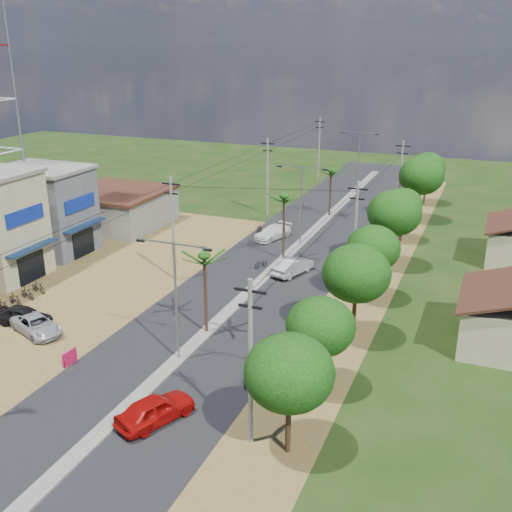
{
  "coord_description": "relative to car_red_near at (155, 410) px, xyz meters",
  "views": [
    {
      "loc": [
        17.37,
        -29.63,
        19.34
      ],
      "look_at": [
        0.31,
        12.45,
        3.0
      ],
      "focal_mm": 42.0,
      "sensor_mm": 36.0,
      "label": 1
    }
  ],
  "objects": [
    {
      "name": "utility_pole_w_b",
      "position": [
        -9.11,
        18.34,
        3.99
      ],
      "size": [
        1.6,
        0.24,
        9.0
      ],
      "color": "#605E56",
      "rests_on": "ground"
    },
    {
      "name": "roadside_sign",
      "position": [
        -8.19,
        3.2,
        -0.27
      ],
      "size": [
        0.2,
        1.19,
        0.99
      ],
      "rotation": [
        0.0,
        0.0,
        -0.1
      ],
      "color": "#AC0F3A",
      "rests_on": "ground"
    },
    {
      "name": "car_white_far",
      "position": [
        -5.33,
        32.01,
        -0.09
      ],
      "size": [
        3.28,
        5.01,
        1.35
      ],
      "primitive_type": "imported",
      "rotation": [
        0.0,
        0.0,
        -0.32
      ],
      "color": "silver",
      "rests_on": "ground"
    },
    {
      "name": "shophouse_grey",
      "position": [
        -24.09,
        20.34,
        3.4
      ],
      "size": [
        9.0,
        6.4,
        8.3
      ],
      "color": "#46484D",
      "rests_on": "ground"
    },
    {
      "name": "car_red_near",
      "position": [
        0.0,
        0.0,
        0.0
      ],
      "size": [
        3.45,
        4.84,
        1.53
      ],
      "primitive_type": "imported",
      "rotation": [
        0.0,
        0.0,
        2.73
      ],
      "color": "#9D0A08",
      "rests_on": "ground"
    },
    {
      "name": "road",
      "position": [
        -2.11,
        21.34,
        -0.74
      ],
      "size": [
        12.0,
        110.0,
        0.04
      ],
      "primitive_type": "cube",
      "color": "black",
      "rests_on": "ground"
    },
    {
      "name": "palm_median_far",
      "position": [
        -2.11,
        42.34,
        4.5
      ],
      "size": [
        2.0,
        2.0,
        5.85
      ],
      "color": "black",
      "rests_on": "ground"
    },
    {
      "name": "median",
      "position": [
        -2.11,
        24.34,
        -0.67
      ],
      "size": [
        1.0,
        90.0,
        0.18
      ],
      "primitive_type": "cube",
      "color": "#605E56",
      "rests_on": "ground"
    },
    {
      "name": "streetlight_near",
      "position": [
        -2.11,
        6.34,
        4.02
      ],
      "size": [
        5.1,
        0.18,
        8.0
      ],
      "color": "gray",
      "rests_on": "ground"
    },
    {
      "name": "tree_east_e",
      "position": [
        7.49,
        28.34,
        4.32
      ],
      "size": [
        4.8,
        4.8,
        7.14
      ],
      "color": "black",
      "rests_on": "ground"
    },
    {
      "name": "streetlight_mid",
      "position": [
        -2.11,
        31.34,
        4.02
      ],
      "size": [
        5.1,
        0.18,
        8.0
      ],
      "color": "gray",
      "rests_on": "ground"
    },
    {
      "name": "tree_east_b",
      "position": [
        7.19,
        6.34,
        3.35
      ],
      "size": [
        4.0,
        4.0,
        5.83
      ],
      "color": "black",
      "rests_on": "ground"
    },
    {
      "name": "tree_east_g",
      "position": [
        7.69,
        44.34,
        4.48
      ],
      "size": [
        5.0,
        5.0,
        7.38
      ],
      "color": "black",
      "rests_on": "ground"
    },
    {
      "name": "car_parked_silver",
      "position": [
        -13.09,
        5.83,
        -0.14
      ],
      "size": [
        4.94,
        3.57,
        1.25
      ],
      "primitive_type": "imported",
      "rotation": [
        0.0,
        0.0,
        1.2
      ],
      "color": "#A6A8AE",
      "rests_on": "ground"
    },
    {
      "name": "tree_east_a",
      "position": [
        7.39,
        0.34,
        3.72
      ],
      "size": [
        4.4,
        4.4,
        6.37
      ],
      "color": "black",
      "rests_on": "ground"
    },
    {
      "name": "streetlight_far",
      "position": [
        -2.11,
        56.34,
        4.02
      ],
      "size": [
        5.1,
        0.18,
        8.0
      ],
      "color": "gray",
      "rests_on": "ground"
    },
    {
      "name": "moto_rider_east",
      "position": [
        3.09,
        5.35,
        -0.3
      ],
      "size": [
        0.93,
        1.86,
        0.93
      ],
      "primitive_type": "imported",
      "rotation": [
        0.0,
        0.0,
        3.32
      ],
      "color": "black",
      "rests_on": "ground"
    },
    {
      "name": "tree_east_c",
      "position": [
        7.59,
        13.34,
        4.1
      ],
      "size": [
        4.6,
        4.6,
        6.83
      ],
      "color": "black",
      "rests_on": "ground"
    },
    {
      "name": "utility_pole_w_d",
      "position": [
        -9.11,
        61.34,
        3.99
      ],
      "size": [
        1.6,
        0.24,
        9.0
      ],
      "color": "#605E56",
      "rests_on": "ground"
    },
    {
      "name": "utility_pole_w_c",
      "position": [
        -9.11,
        40.34,
        3.99
      ],
      "size": [
        1.6,
        0.24,
        9.0
      ],
      "color": "#605E56",
      "rests_on": "ground"
    },
    {
      "name": "utility_pole_e_c",
      "position": [
        5.39,
        44.34,
        3.99
      ],
      "size": [
        1.6,
        0.24,
        9.0
      ],
      "color": "#605E56",
      "rests_on": "ground"
    },
    {
      "name": "utility_pole_e_b",
      "position": [
        5.39,
        22.34,
        3.99
      ],
      "size": [
        1.6,
        0.24,
        9.0
      ],
      "color": "#605E56",
      "rests_on": "ground"
    },
    {
      "name": "car_silver_mid",
      "position": [
        -0.19,
        23.33,
        -0.02
      ],
      "size": [
        2.88,
        4.77,
        1.49
      ],
      "primitive_type": "imported",
      "rotation": [
        0.0,
        0.0,
        2.83
      ],
      "color": "#A6A8AE",
      "rests_on": "ground"
    },
    {
      "name": "tree_east_h",
      "position": [
        7.39,
        52.34,
        3.87
      ],
      "size": [
        4.4,
        4.4,
        6.52
      ],
      "color": "black",
      "rests_on": "ground"
    },
    {
      "name": "moto_rider_west_a",
      "position": [
        -3.31,
        23.7,
        -0.36
      ],
      "size": [
        1.13,
        1.63,
        0.81
      ],
      "primitive_type": "imported",
      "rotation": [
        0.0,
        0.0,
        -0.43
      ],
      "color": "black",
      "rests_on": "ground"
    },
    {
      "name": "dirt_shoulder_east",
      "position": [
        6.39,
        21.34,
        -0.75
      ],
      "size": [
        5.0,
        90.0,
        0.03
      ],
      "primitive_type": "cube",
      "color": "brown",
      "rests_on": "ground"
    },
    {
      "name": "tree_east_d",
      "position": [
        7.29,
        20.34,
        3.57
      ],
      "size": [
        4.2,
        4.2,
        6.13
      ],
      "color": "black",
      "rests_on": "ground"
    },
    {
      "name": "dirt_lot_west",
      "position": [
        -17.11,
        14.34,
        -0.75
      ],
      "size": [
        18.0,
        46.0,
        0.04
      ],
      "primitive_type": "cube",
      "color": "brown",
      "rests_on": "ground"
    },
    {
      "name": "low_shed",
      "position": [
        -23.11,
        30.34,
        1.2
      ],
      "size": [
        10.4,
        10.4,
        3.95
      ],
      "color": "#605E56",
      "rests_on": "ground"
    },
    {
      "name": "palm_median_near",
      "position": [
        -2.11,
        10.34,
        4.77
      ],
      "size": [
        2.0,
        2.0,
        6.15
      ],
      "color": "black",
      "rests_on": "ground"
    },
    {
      "name": "car_parked_dark",
      "position": [
        -14.89,
        6.57,
        -0.06
      ],
      "size": [
        4.27,
        2.05,
        1.41
      ],
      "primitive_type": "imported",
      "rotation": [
        0.0,
        0.0,
        1.67
      ],
      "color": "black",
      "rests_on": "ground"
    },
    {
      "name": "utility_pole_e_a",
      "position": [
        5.39,
        0.34,
        3.99
      ],
      "size": [
        1.6,
        0.24,
        9.0
      ],
      "color": "#605E56",
      "rests_on": "ground"
    },
    {
      "name": "ground",
      "position": [
        -2.11,
        6.34,
        -0.76
      ],
      "size": [
        160.0,
        160.0,
        0.0
      ],
      "primitive_type": "plane",
      "color": "black",
      "rests_on": "ground"
    },
    {
      "name": "moto_rider_west_b",
      "position": [
        -7.11,
        32.72,
        -0.2
      ],
      "size": [
        0.57,
        1.87,
        1.12
      ],
      "primitive_type": "imported",
      "rotation": [
        0.0,
        0.0,
        0.02
      ],
      "color": "black",
      "rests_on": "ground"
    },
    {
      "name": "tree_east_f",
      "position": [
        7.09,
        36.34,
        3.12
      ],
      "size": [
        3.8,
        3.8,
        5.52
      ],
      "color": "black",
      "rests_on": "ground"
    },
    {
      "name": "palm_median_mid",
      "position": [
        -2.11,
        26.34,
        5.14
      ],
      "size": [
        2.0,
        2.0,
        6.55
      ],
      "color": "black",
      "rests_on": "ground"
    }
  ]
}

